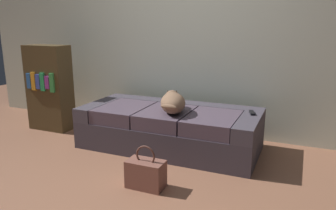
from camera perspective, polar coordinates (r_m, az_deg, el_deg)
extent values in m
plane|color=#915E44|center=(2.85, -8.52, -14.66)|extent=(10.00, 10.00, 0.00)
cube|color=silver|center=(4.11, 4.12, 14.57)|extent=(6.40, 0.10, 2.80)
cube|color=#3F3944|center=(3.68, 0.31, -5.17)|extent=(1.95, 0.89, 0.30)
cube|color=#47414C|center=(4.02, -11.28, -0.40)|extent=(0.20, 0.89, 0.15)
cube|color=#47414C|center=(3.38, 14.15, -3.31)|extent=(0.20, 0.89, 0.15)
cube|color=#47414C|center=(3.92, 2.27, -0.50)|extent=(1.55, 0.20, 0.15)
cube|color=#514352|center=(3.75, -7.60, -1.29)|extent=(0.50, 0.68, 0.15)
cube|color=#514352|center=(3.52, -0.32, -2.18)|extent=(0.50, 0.68, 0.15)
cube|color=#514352|center=(3.36, 7.82, -3.13)|extent=(0.50, 0.68, 0.15)
ellipsoid|color=#88644A|center=(3.40, 0.87, 0.37)|extent=(0.43, 0.52, 0.21)
sphere|color=#88644A|center=(3.61, 0.72, 1.26)|extent=(0.17, 0.17, 0.17)
ellipsoid|color=brown|center=(3.68, 0.67, 1.38)|extent=(0.10, 0.12, 0.06)
cone|color=brown|center=(3.59, -0.03, 2.25)|extent=(0.04, 0.04, 0.05)
cone|color=brown|center=(3.59, 1.47, 2.26)|extent=(0.04, 0.04, 0.05)
ellipsoid|color=#88644A|center=(3.19, 0.12, -0.33)|extent=(0.18, 0.07, 0.05)
cube|color=black|center=(3.48, 14.51, -1.32)|extent=(0.09, 0.16, 0.02)
cube|color=brown|center=(2.83, -3.92, -11.99)|extent=(0.32, 0.18, 0.24)
torus|color=brown|center=(2.76, -3.98, -8.82)|extent=(0.18, 0.02, 0.18)
cube|color=#4E3C21|center=(4.51, -20.03, 2.84)|extent=(0.56, 0.28, 1.10)
cube|color=#2C60AA|center=(4.52, -23.19, 3.92)|extent=(0.06, 0.02, 0.19)
cube|color=orange|center=(4.46, -22.52, 3.87)|extent=(0.06, 0.02, 0.23)
cube|color=#3D51B0|center=(4.41, -21.83, 3.82)|extent=(0.06, 0.02, 0.19)
cube|color=green|center=(4.36, -21.13, 3.78)|extent=(0.06, 0.02, 0.23)
cube|color=#90348E|center=(4.31, -20.42, 3.73)|extent=(0.06, 0.02, 0.16)
cube|color=#378E40|center=(4.26, -19.68, 3.67)|extent=(0.06, 0.02, 0.24)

